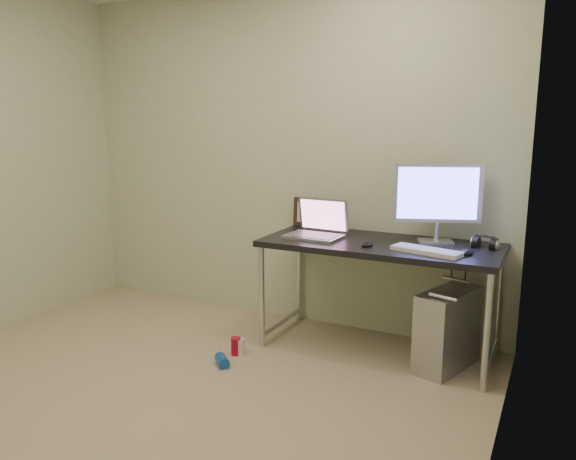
# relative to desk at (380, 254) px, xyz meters

# --- Properties ---
(floor) EXTENTS (3.50, 3.50, 0.00)m
(floor) POSITION_rel_desk_xyz_m (-0.90, -1.41, -0.67)
(floor) COLOR tan
(floor) RESTS_ON ground
(wall_back) EXTENTS (3.50, 0.02, 2.50)m
(wall_back) POSITION_rel_desk_xyz_m (-0.90, 0.34, 0.58)
(wall_back) COLOR beige
(wall_back) RESTS_ON ground
(wall_right) EXTENTS (0.02, 3.50, 2.50)m
(wall_right) POSITION_rel_desk_xyz_m (0.85, -1.41, 0.58)
(wall_right) COLOR beige
(wall_right) RESTS_ON ground
(desk) EXTENTS (1.53, 0.67, 0.75)m
(desk) POSITION_rel_desk_xyz_m (0.00, 0.00, 0.00)
(desk) COLOR black
(desk) RESTS_ON ground
(tower_computer) EXTENTS (0.35, 0.52, 0.54)m
(tower_computer) POSITION_rel_desk_xyz_m (0.47, -0.07, -0.42)
(tower_computer) COLOR #A3A3A8
(tower_computer) RESTS_ON ground
(cable_a) EXTENTS (0.01, 0.16, 0.69)m
(cable_a) POSITION_rel_desk_xyz_m (0.42, 0.29, -0.27)
(cable_a) COLOR black
(cable_a) RESTS_ON ground
(cable_b) EXTENTS (0.02, 0.11, 0.71)m
(cable_b) POSITION_rel_desk_xyz_m (0.51, 0.27, -0.29)
(cable_b) COLOR black
(cable_b) RESTS_ON ground
(can_red) EXTENTS (0.08, 0.08, 0.12)m
(can_red) POSITION_rel_desk_xyz_m (-0.82, -0.49, -0.61)
(can_red) COLOR #B60B26
(can_red) RESTS_ON ground
(can_white) EXTENTS (0.07, 0.07, 0.11)m
(can_white) POSITION_rel_desk_xyz_m (-0.79, -0.48, -0.61)
(can_white) COLOR silver
(can_white) RESTS_ON ground
(can_blue) EXTENTS (0.14, 0.14, 0.07)m
(can_blue) POSITION_rel_desk_xyz_m (-0.80, -0.68, -0.63)
(can_blue) COLOR #1250AA
(can_blue) RESTS_ON ground
(laptop) EXTENTS (0.38, 0.32, 0.25)m
(laptop) POSITION_rel_desk_xyz_m (-0.44, -0.01, 0.14)
(laptop) COLOR silver
(laptop) RESTS_ON desk
(monitor) EXTENTS (0.53, 0.23, 0.52)m
(monitor) POSITION_rel_desk_xyz_m (0.33, 0.15, 0.38)
(monitor) COLOR silver
(monitor) RESTS_ON desk
(keyboard) EXTENTS (0.44, 0.24, 0.03)m
(keyboard) POSITION_rel_desk_xyz_m (0.34, -0.16, 0.09)
(keyboard) COLOR silver
(keyboard) RESTS_ON desk
(mouse_right) EXTENTS (0.11, 0.14, 0.04)m
(mouse_right) POSITION_rel_desk_xyz_m (0.56, -0.10, 0.10)
(mouse_right) COLOR black
(mouse_right) RESTS_ON desk
(mouse_left) EXTENTS (0.08, 0.11, 0.04)m
(mouse_left) POSITION_rel_desk_xyz_m (-0.04, -0.15, 0.10)
(mouse_left) COLOR black
(mouse_left) RESTS_ON desk
(headphones) EXTENTS (0.16, 0.10, 0.10)m
(headphones) POSITION_rel_desk_xyz_m (0.64, 0.13, 0.11)
(headphones) COLOR black
(headphones) RESTS_ON desk
(picture_frame) EXTENTS (0.28, 0.15, 0.22)m
(picture_frame) POSITION_rel_desk_xyz_m (-0.63, 0.31, 0.19)
(picture_frame) COLOR black
(picture_frame) RESTS_ON desk
(webcam) EXTENTS (0.04, 0.03, 0.11)m
(webcam) POSITION_rel_desk_xyz_m (-0.43, 0.31, 0.17)
(webcam) COLOR silver
(webcam) RESTS_ON desk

